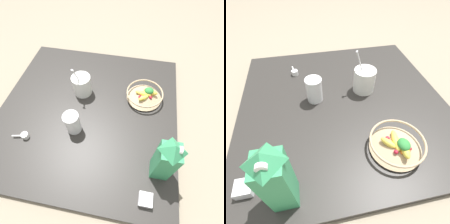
% 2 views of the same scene
% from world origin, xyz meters
% --- Properties ---
extents(ground_plane, '(6.00, 6.00, 0.00)m').
position_xyz_m(ground_plane, '(0.00, 0.00, 0.00)').
color(ground_plane, gray).
extents(countertop, '(1.06, 1.06, 0.03)m').
position_xyz_m(countertop, '(0.00, 0.00, 0.02)').
color(countertop, '#2D2B28').
rests_on(countertop, ground_plane).
extents(fruit_bowl, '(0.22, 0.22, 0.08)m').
position_xyz_m(fruit_bowl, '(0.15, -0.33, 0.07)').
color(fruit_bowl, tan).
rests_on(fruit_bowl, countertop).
extents(milk_carton, '(0.08, 0.08, 0.30)m').
position_xyz_m(milk_carton, '(-0.29, -0.43, 0.18)').
color(milk_carton, '#338C59').
rests_on(milk_carton, countertop).
extents(yogurt_tub, '(0.12, 0.12, 0.23)m').
position_xyz_m(yogurt_tub, '(0.13, 0.07, 0.10)').
color(yogurt_tub, white).
rests_on(yogurt_tub, countertop).
extents(drinking_cup, '(0.09, 0.09, 0.13)m').
position_xyz_m(drinking_cup, '(-0.14, 0.04, 0.10)').
color(drinking_cup, white).
rests_on(drinking_cup, countertop).
extents(spice_jar, '(0.06, 0.06, 0.04)m').
position_xyz_m(spice_jar, '(-0.43, -0.38, 0.05)').
color(spice_jar, silver).
rests_on(spice_jar, countertop).
extents(measuring_scoop, '(0.04, 0.09, 0.03)m').
position_xyz_m(measuring_scoop, '(-0.24, 0.29, 0.05)').
color(measuring_scoop, white).
rests_on(measuring_scoop, countertop).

